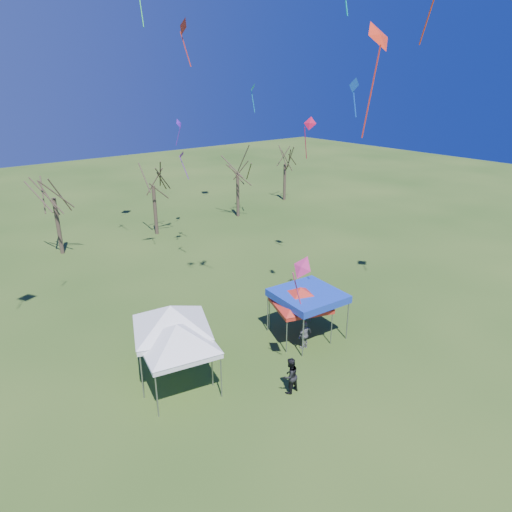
{
  "coord_description": "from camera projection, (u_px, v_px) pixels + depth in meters",
  "views": [
    {
      "loc": [
        -12.0,
        -12.76,
        13.34
      ],
      "look_at": [
        0.76,
        3.0,
        5.45
      ],
      "focal_mm": 32.0,
      "sensor_mm": 36.0,
      "label": 1
    }
  ],
  "objects": [
    {
      "name": "tree_3",
      "position": [
        152.0,
        168.0,
        39.86
      ],
      "size": [
        3.59,
        3.59,
        7.91
      ],
      "color": "#3D2D21",
      "rests_on": "ground"
    },
    {
      "name": "tree_5",
      "position": [
        285.0,
        151.0,
        51.83
      ],
      "size": [
        3.39,
        3.39,
        7.46
      ],
      "color": "#3D2D21",
      "rests_on": "ground"
    },
    {
      "name": "ground",
      "position": [
        284.0,
        387.0,
        21.11
      ],
      "size": [
        140.0,
        140.0,
        0.0
      ],
      "primitive_type": "plane",
      "color": "#254516",
      "rests_on": "ground"
    },
    {
      "name": "kite_9",
      "position": [
        354.0,
        86.0,
        20.94
      ],
      "size": [
        0.69,
        0.33,
        1.77
      ],
      "rotation": [
        0.0,
        0.0,
        3.13
      ],
      "color": "blue",
      "rests_on": "ground"
    },
    {
      "name": "kite_5",
      "position": [
        379.0,
        37.0,
        17.4
      ],
      "size": [
        1.44,
        1.02,
        4.41
      ],
      "rotation": [
        0.0,
        0.0,
        0.09
      ],
      "color": "red",
      "rests_on": "ground"
    },
    {
      "name": "tree_4",
      "position": [
        237.0,
        157.0,
        45.31
      ],
      "size": [
        3.58,
        3.58,
        7.89
      ],
      "color": "#3D2D21",
      "rests_on": "ground"
    },
    {
      "name": "tent_white_mid",
      "position": [
        170.0,
        310.0,
        21.02
      ],
      "size": [
        4.39,
        4.39,
        4.18
      ],
      "rotation": [
        0.0,
        0.0,
        -0.39
      ],
      "color": "gray",
      "rests_on": "ground"
    },
    {
      "name": "kite_1",
      "position": [
        301.0,
        268.0,
        19.04
      ],
      "size": [
        0.68,
        1.08,
        2.37
      ],
      "rotation": [
        0.0,
        0.0,
        4.66
      ],
      "color": "#D93076",
      "rests_on": "ground"
    },
    {
      "name": "tent_blue",
      "position": [
        308.0,
        296.0,
        24.61
      ],
      "size": [
        3.61,
        3.61,
        2.61
      ],
      "rotation": [
        0.0,
        0.0,
        -0.09
      ],
      "color": "gray",
      "rests_on": "ground"
    },
    {
      "name": "tent_white_west",
      "position": [
        177.0,
        329.0,
        19.98
      ],
      "size": [
        4.27,
        4.27,
        3.86
      ],
      "rotation": [
        0.0,
        0.0,
        -0.21
      ],
      "color": "gray",
      "rests_on": "ground"
    },
    {
      "name": "tent_red",
      "position": [
        301.0,
        291.0,
        24.35
      ],
      "size": [
        3.66,
        3.66,
        3.44
      ],
      "rotation": [
        0.0,
        0.0,
        -0.35
      ],
      "color": "gray",
      "rests_on": "ground"
    },
    {
      "name": "tree_2",
      "position": [
        50.0,
        177.0,
        35.1
      ],
      "size": [
        3.71,
        3.71,
        8.18
      ],
      "color": "#3D2D21",
      "rests_on": "ground"
    },
    {
      "name": "kite_24",
      "position": [
        183.0,
        27.0,
        24.46
      ],
      "size": [
        0.96,
        0.86,
        2.48
      ],
      "rotation": [
        0.0,
        0.0,
        3.8
      ],
      "color": "red",
      "rests_on": "ground"
    },
    {
      "name": "kite_12",
      "position": [
        253.0,
        88.0,
        41.24
      ],
      "size": [
        0.93,
        0.86,
        2.56
      ],
      "rotation": [
        0.0,
        0.0,
        3.81
      ],
      "color": "#0DAAD1",
      "rests_on": "ground"
    },
    {
      "name": "kite_19",
      "position": [
        179.0,
        124.0,
        38.1
      ],
      "size": [
        0.89,
        0.77,
        2.2
      ],
      "rotation": [
        0.0,
        0.0,
        0.55
      ],
      "color": "#561BBD",
      "rests_on": "ground"
    },
    {
      "name": "person_grey",
      "position": [
        305.0,
        335.0,
        23.92
      ],
      "size": [
        0.95,
        0.43,
        1.59
      ],
      "primitive_type": "imported",
      "rotation": [
        0.0,
        0.0,
        3.19
      ],
      "color": "slate",
      "rests_on": "ground"
    },
    {
      "name": "person_dark",
      "position": [
        290.0,
        376.0,
        20.51
      ],
      "size": [
        0.87,
        0.68,
        1.75
      ],
      "primitive_type": "imported",
      "rotation": [
        0.0,
        0.0,
        3.16
      ],
      "color": "black",
      "rests_on": "ground"
    },
    {
      "name": "kite_22",
      "position": [
        182.0,
        156.0,
        35.37
      ],
      "size": [
        0.88,
        0.85,
        2.29
      ],
      "rotation": [
        0.0,
        0.0,
        3.76
      ],
      "color": "purple",
      "rests_on": "ground"
    },
    {
      "name": "kite_17",
      "position": [
        310.0,
        124.0,
        30.81
      ],
      "size": [
        0.7,
        1.01,
        2.88
      ],
      "rotation": [
        0.0,
        0.0,
        5.07
      ],
      "color": "red",
      "rests_on": "ground"
    }
  ]
}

